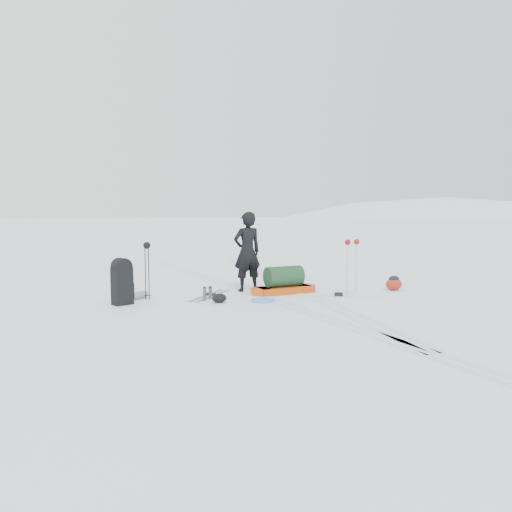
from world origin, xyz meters
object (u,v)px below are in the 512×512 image
Objects in this scene: skier at (247,252)px; expedition_rucksack at (124,283)px; ski_poles_black at (147,252)px; pulk_sled at (284,283)px.

expedition_rucksack is at bearing 5.49° from skier.
ski_poles_black is (-2.47, -0.18, 0.08)m from skier.
pulk_sled is 3.30m from ski_poles_black.
expedition_rucksack is (-3.73, 0.10, 0.21)m from pulk_sled.
ski_poles_black reaches higher than expedition_rucksack.
skier reaches higher than ski_poles_black.
pulk_sled is at bearing -27.14° from ski_poles_black.
ski_poles_black reaches higher than pulk_sled.
expedition_rucksack reaches higher than pulk_sled.
ski_poles_black is (-3.18, 0.43, 0.81)m from pulk_sled.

